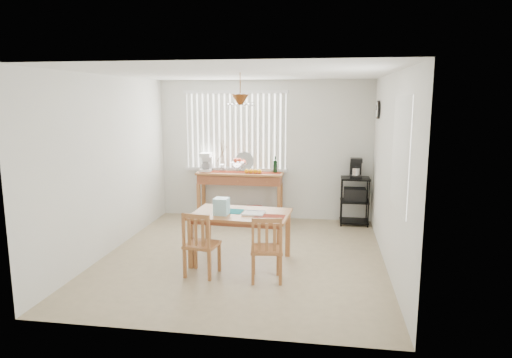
% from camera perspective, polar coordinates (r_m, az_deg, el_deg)
% --- Properties ---
extents(ground, '(4.00, 4.50, 0.01)m').
position_cam_1_polar(ground, '(6.73, -1.59, -9.68)').
color(ground, tan).
extents(room_shell, '(4.20, 4.70, 2.70)m').
position_cam_1_polar(room_shell, '(6.37, -1.61, 4.87)').
color(room_shell, silver).
rests_on(room_shell, ground).
extents(sideboard, '(1.61, 0.45, 0.91)m').
position_cam_1_polar(sideboard, '(8.53, -1.95, -0.66)').
color(sideboard, '#A96939').
rests_on(sideboard, ground).
extents(sideboard_items, '(1.53, 0.38, 0.69)m').
position_cam_1_polar(sideboard_items, '(8.53, -3.68, 1.81)').
color(sideboard_items, maroon).
rests_on(sideboard_items, sideboard).
extents(wire_cart, '(0.51, 0.41, 0.86)m').
position_cam_1_polar(wire_cart, '(8.42, 12.24, -2.13)').
color(wire_cart, black).
rests_on(wire_cart, ground).
extents(cart_items, '(0.20, 0.24, 0.36)m').
position_cam_1_polar(cart_items, '(8.34, 12.36, 1.29)').
color(cart_items, black).
rests_on(cart_items, wire_cart).
extents(dining_table, '(1.37, 0.93, 0.71)m').
position_cam_1_polar(dining_table, '(6.33, -1.89, -4.96)').
color(dining_table, '#A96939').
rests_on(dining_table, ground).
extents(table_items, '(1.01, 0.53, 0.23)m').
position_cam_1_polar(table_items, '(6.22, -3.31, -3.67)').
color(table_items, '#146B72').
rests_on(table_items, dining_table).
extents(chair_left, '(0.45, 0.45, 0.86)m').
position_cam_1_polar(chair_left, '(5.95, -6.92, -8.13)').
color(chair_left, '#A96939').
rests_on(chair_left, ground).
extents(chair_right, '(0.44, 0.44, 0.85)m').
position_cam_1_polar(chair_right, '(5.74, 1.35, -8.75)').
color(chair_right, '#A96939').
rests_on(chair_right, ground).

